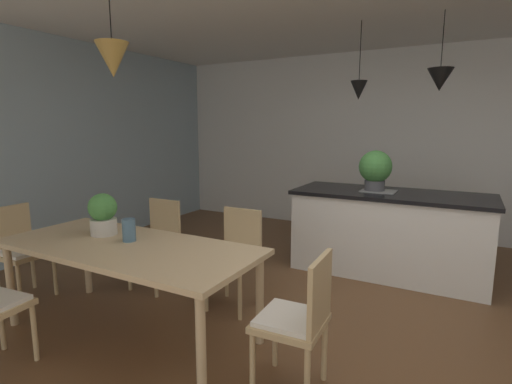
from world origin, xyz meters
name	(u,v)px	position (x,y,z in m)	size (l,w,h in m)	color
ground_plane	(376,344)	(0.00, 0.00, -0.02)	(10.00, 8.40, 0.04)	brown
wall_back_kitchen	(430,144)	(0.00, 3.26, 1.35)	(10.00, 0.12, 2.70)	white
window_wall_left_glazing	(33,148)	(-4.06, 0.00, 1.35)	(0.06, 8.40, 2.70)	#9EB7C6
dining_table	(127,252)	(-1.72, -0.79, 0.66)	(2.05, 0.88, 0.72)	#D1B284
chair_far_right	(235,255)	(-1.25, 0.02, 0.47)	(0.41, 0.41, 0.87)	tan
chair_kitchen_end	(298,318)	(-0.32, -0.79, 0.47)	(0.42, 0.42, 0.87)	tan
chair_far_left	(157,240)	(-2.18, 0.02, 0.47)	(0.40, 0.40, 0.87)	tan
chair_window_end	(21,249)	(-3.11, -0.80, 0.47)	(0.40, 0.40, 0.87)	tan
kitchen_island	(389,232)	(-0.20, 1.51, 0.46)	(2.04, 0.86, 0.91)	white
pendant_over_table	(113,60)	(-1.90, -0.66, 2.09)	(0.25, 0.25, 0.73)	black
pendant_over_island_main	(359,90)	(-0.60, 1.51, 1.99)	(0.18, 0.18, 0.81)	black
pendant_over_island_aux	(440,79)	(0.19, 1.51, 2.06)	(0.25, 0.25, 0.76)	black
potted_plant_on_island	(375,169)	(-0.38, 1.51, 1.15)	(0.35, 0.35, 0.45)	#4C4C51
potted_plant_on_table	(103,214)	(-2.09, -0.68, 0.90)	(0.23, 0.23, 0.34)	beige
vase_on_dining_table	(129,230)	(-1.76, -0.72, 0.81)	(0.10, 0.10, 0.18)	slate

